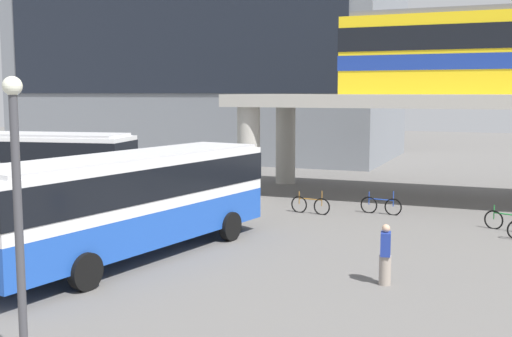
{
  "coord_description": "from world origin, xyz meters",
  "views": [
    {
      "loc": [
        11.36,
        -16.81,
        5.07
      ],
      "look_at": [
        2.31,
        5.54,
        2.2
      ],
      "focal_mm": 44.54,
      "sensor_mm": 36.0,
      "label": 1
    }
  ],
  "objects_px": {
    "station_building": "(207,40)",
    "bicycle_brown": "(310,205)",
    "bicycle_blue": "(381,206)",
    "pedestrian_walking_across": "(385,257)",
    "bus_secondary": "(18,159)",
    "bus_main": "(132,194)",
    "bicycle_green": "(508,221)"
  },
  "relations": [
    {
      "from": "station_building",
      "to": "bus_secondary",
      "type": "height_order",
      "value": "station_building"
    },
    {
      "from": "bicycle_blue",
      "to": "bus_secondary",
      "type": "bearing_deg",
      "value": -169.41
    },
    {
      "from": "station_building",
      "to": "bus_secondary",
      "type": "relative_size",
      "value": 2.68
    },
    {
      "from": "station_building",
      "to": "pedestrian_walking_across",
      "type": "distance_m",
      "value": 38.37
    },
    {
      "from": "pedestrian_walking_across",
      "to": "bus_secondary",
      "type": "bearing_deg",
      "value": 159.86
    },
    {
      "from": "station_building",
      "to": "bus_secondary",
      "type": "bearing_deg",
      "value": -85.05
    },
    {
      "from": "bus_secondary",
      "to": "pedestrian_walking_across",
      "type": "distance_m",
      "value": 19.81
    },
    {
      "from": "station_building",
      "to": "bus_main",
      "type": "relative_size",
      "value": 2.68
    },
    {
      "from": "bus_main",
      "to": "bus_secondary",
      "type": "relative_size",
      "value": 1.0
    },
    {
      "from": "pedestrian_walking_across",
      "to": "bus_main",
      "type": "bearing_deg",
      "value": -178.98
    },
    {
      "from": "bus_main",
      "to": "pedestrian_walking_across",
      "type": "height_order",
      "value": "bus_main"
    },
    {
      "from": "bus_main",
      "to": "bicycle_green",
      "type": "height_order",
      "value": "bus_main"
    },
    {
      "from": "station_building",
      "to": "bicycle_green",
      "type": "height_order",
      "value": "station_building"
    },
    {
      "from": "bus_secondary",
      "to": "bicycle_brown",
      "type": "xyz_separation_m",
      "value": [
        13.75,
        2.07,
        -1.63
      ]
    },
    {
      "from": "bicycle_brown",
      "to": "pedestrian_walking_across",
      "type": "height_order",
      "value": "pedestrian_walking_across"
    },
    {
      "from": "station_building",
      "to": "bicycle_blue",
      "type": "distance_m",
      "value": 29.68
    },
    {
      "from": "bus_main",
      "to": "bus_secondary",
      "type": "distance_m",
      "value": 12.84
    },
    {
      "from": "bicycle_blue",
      "to": "bicycle_green",
      "type": "xyz_separation_m",
      "value": [
        4.99,
        -1.54,
        0.0
      ]
    },
    {
      "from": "station_building",
      "to": "pedestrian_walking_across",
      "type": "relative_size",
      "value": 18.47
    },
    {
      "from": "bus_main",
      "to": "bicycle_blue",
      "type": "xyz_separation_m",
      "value": [
        5.74,
        10.04,
        -1.63
      ]
    },
    {
      "from": "bus_secondary",
      "to": "bicycle_brown",
      "type": "relative_size",
      "value": 6.34
    },
    {
      "from": "bus_main",
      "to": "pedestrian_walking_across",
      "type": "distance_m",
      "value": 7.86
    },
    {
      "from": "station_building",
      "to": "bicycle_green",
      "type": "xyz_separation_m",
      "value": [
        23.63,
        -22.8,
        -9.01
      ]
    },
    {
      "from": "bus_main",
      "to": "pedestrian_walking_across",
      "type": "xyz_separation_m",
      "value": [
        7.76,
        0.14,
        -1.22
      ]
    },
    {
      "from": "bicycle_blue",
      "to": "pedestrian_walking_across",
      "type": "height_order",
      "value": "pedestrian_walking_across"
    },
    {
      "from": "bus_secondary",
      "to": "bicycle_green",
      "type": "distance_m",
      "value": 21.64
    },
    {
      "from": "station_building",
      "to": "bicycle_brown",
      "type": "xyz_separation_m",
      "value": [
        15.86,
        -22.28,
        -9.01
      ]
    },
    {
      "from": "station_building",
      "to": "bicycle_brown",
      "type": "relative_size",
      "value": 16.97
    },
    {
      "from": "bicycle_green",
      "to": "pedestrian_walking_across",
      "type": "relative_size",
      "value": 1.03
    },
    {
      "from": "bus_secondary",
      "to": "pedestrian_walking_across",
      "type": "xyz_separation_m",
      "value": [
        18.56,
        -6.81,
        -1.22
      ]
    },
    {
      "from": "bicycle_brown",
      "to": "bicycle_blue",
      "type": "relative_size",
      "value": 1.0
    },
    {
      "from": "bicycle_brown",
      "to": "station_building",
      "type": "bearing_deg",
      "value": 125.44
    }
  ]
}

